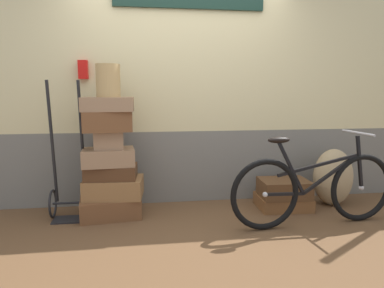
{
  "coord_description": "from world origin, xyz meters",
  "views": [
    {
      "loc": [
        -0.46,
        -3.34,
        1.32
      ],
      "look_at": [
        0.06,
        0.25,
        0.78
      ],
      "focal_mm": 33.05,
      "sensor_mm": 36.0,
      "label": 1
    }
  ],
  "objects_px": {
    "suitcase_8": "(284,188)",
    "suitcase_1": "(114,187)",
    "suitcase_6": "(108,104)",
    "burlap_sack": "(333,177)",
    "suitcase_5": "(107,121)",
    "suitcase_0": "(110,207)",
    "bicycle": "(315,189)",
    "suitcase_2": "(111,172)",
    "suitcase_7": "(283,202)",
    "luggage_trolley": "(69,186)",
    "suitcase_3": "(108,157)",
    "suitcase_4": "(109,140)",
    "wicker_basket": "(108,81)"
  },
  "relations": [
    {
      "from": "suitcase_5",
      "to": "burlap_sack",
      "type": "xyz_separation_m",
      "value": [
        2.54,
        0.06,
        -0.69
      ]
    },
    {
      "from": "suitcase_2",
      "to": "suitcase_7",
      "type": "bearing_deg",
      "value": 3.88
    },
    {
      "from": "burlap_sack",
      "to": "suitcase_4",
      "type": "bearing_deg",
      "value": -178.66
    },
    {
      "from": "suitcase_8",
      "to": "bicycle",
      "type": "bearing_deg",
      "value": -76.95
    },
    {
      "from": "suitcase_5",
      "to": "suitcase_7",
      "type": "bearing_deg",
      "value": -4.56
    },
    {
      "from": "suitcase_0",
      "to": "suitcase_6",
      "type": "xyz_separation_m",
      "value": [
        0.01,
        -0.03,
        1.09
      ]
    },
    {
      "from": "suitcase_0",
      "to": "suitcase_3",
      "type": "xyz_separation_m",
      "value": [
        -0.0,
        -0.0,
        0.54
      ]
    },
    {
      "from": "suitcase_5",
      "to": "suitcase_6",
      "type": "xyz_separation_m",
      "value": [
        0.01,
        -0.0,
        0.17
      ]
    },
    {
      "from": "suitcase_8",
      "to": "suitcase_2",
      "type": "bearing_deg",
      "value": -178.88
    },
    {
      "from": "suitcase_1",
      "to": "suitcase_7",
      "type": "relative_size",
      "value": 1.05
    },
    {
      "from": "suitcase_3",
      "to": "suitcase_6",
      "type": "bearing_deg",
      "value": -64.5
    },
    {
      "from": "suitcase_3",
      "to": "wicker_basket",
      "type": "distance_m",
      "value": 0.78
    },
    {
      "from": "suitcase_5",
      "to": "suitcase_6",
      "type": "relative_size",
      "value": 0.95
    },
    {
      "from": "suitcase_3",
      "to": "suitcase_8",
      "type": "xyz_separation_m",
      "value": [
        1.92,
        -0.03,
        -0.4
      ]
    },
    {
      "from": "suitcase_5",
      "to": "suitcase_0",
      "type": "bearing_deg",
      "value": 85.25
    },
    {
      "from": "suitcase_5",
      "to": "suitcase_6",
      "type": "distance_m",
      "value": 0.17
    },
    {
      "from": "luggage_trolley",
      "to": "suitcase_0",
      "type": "bearing_deg",
      "value": -4.73
    },
    {
      "from": "suitcase_1",
      "to": "suitcase_5",
      "type": "xyz_separation_m",
      "value": [
        -0.04,
        -0.05,
        0.71
      ]
    },
    {
      "from": "suitcase_3",
      "to": "bicycle",
      "type": "relative_size",
      "value": 0.3
    },
    {
      "from": "suitcase_8",
      "to": "suitcase_1",
      "type": "bearing_deg",
      "value": -179.39
    },
    {
      "from": "suitcase_5",
      "to": "bicycle",
      "type": "distance_m",
      "value": 2.18
    },
    {
      "from": "suitcase_4",
      "to": "luggage_trolley",
      "type": "relative_size",
      "value": 0.2
    },
    {
      "from": "suitcase_0",
      "to": "bicycle",
      "type": "relative_size",
      "value": 0.35
    },
    {
      "from": "suitcase_8",
      "to": "wicker_basket",
      "type": "bearing_deg",
      "value": -178.67
    },
    {
      "from": "suitcase_6",
      "to": "bicycle",
      "type": "relative_size",
      "value": 0.29
    },
    {
      "from": "suitcase_0",
      "to": "suitcase_3",
      "type": "bearing_deg",
      "value": -166.62
    },
    {
      "from": "suitcase_1",
      "to": "suitcase_0",
      "type": "bearing_deg",
      "value": -149.3
    },
    {
      "from": "suitcase_3",
      "to": "suitcase_0",
      "type": "bearing_deg",
      "value": 15.47
    },
    {
      "from": "suitcase_1",
      "to": "wicker_basket",
      "type": "height_order",
      "value": "wicker_basket"
    },
    {
      "from": "suitcase_6",
      "to": "bicycle",
      "type": "height_order",
      "value": "suitcase_6"
    },
    {
      "from": "suitcase_2",
      "to": "suitcase_7",
      "type": "height_order",
      "value": "suitcase_2"
    },
    {
      "from": "suitcase_1",
      "to": "bicycle",
      "type": "height_order",
      "value": "bicycle"
    },
    {
      "from": "burlap_sack",
      "to": "suitcase_5",
      "type": "bearing_deg",
      "value": -178.61
    },
    {
      "from": "suitcase_1",
      "to": "suitcase_2",
      "type": "xyz_separation_m",
      "value": [
        -0.02,
        -0.02,
        0.17
      ]
    },
    {
      "from": "suitcase_0",
      "to": "burlap_sack",
      "type": "xyz_separation_m",
      "value": [
        2.54,
        0.03,
        0.23
      ]
    },
    {
      "from": "suitcase_6",
      "to": "suitcase_8",
      "type": "relative_size",
      "value": 0.96
    },
    {
      "from": "luggage_trolley",
      "to": "suitcase_6",
      "type": "bearing_deg",
      "value": -8.76
    },
    {
      "from": "suitcase_5",
      "to": "luggage_trolley",
      "type": "height_order",
      "value": "luggage_trolley"
    },
    {
      "from": "suitcase_0",
      "to": "suitcase_7",
      "type": "height_order",
      "value": "suitcase_0"
    },
    {
      "from": "suitcase_1",
      "to": "luggage_trolley",
      "type": "xyz_separation_m",
      "value": [
        -0.46,
        0.01,
        0.03
      ]
    },
    {
      "from": "luggage_trolley",
      "to": "suitcase_7",
      "type": "bearing_deg",
      "value": -0.68
    },
    {
      "from": "suitcase_6",
      "to": "suitcase_7",
      "type": "height_order",
      "value": "suitcase_6"
    },
    {
      "from": "wicker_basket",
      "to": "burlap_sack",
      "type": "distance_m",
      "value": 2.74
    },
    {
      "from": "suitcase_3",
      "to": "suitcase_4",
      "type": "distance_m",
      "value": 0.18
    },
    {
      "from": "suitcase_6",
      "to": "suitcase_5",
      "type": "bearing_deg",
      "value": 178.47
    },
    {
      "from": "suitcase_7",
      "to": "burlap_sack",
      "type": "height_order",
      "value": "burlap_sack"
    },
    {
      "from": "suitcase_2",
      "to": "suitcase_8",
      "type": "bearing_deg",
      "value": 2.67
    },
    {
      "from": "suitcase_2",
      "to": "suitcase_4",
      "type": "relative_size",
      "value": 1.79
    },
    {
      "from": "suitcase_4",
      "to": "suitcase_3",
      "type": "bearing_deg",
      "value": 111.72
    },
    {
      "from": "bicycle",
      "to": "suitcase_0",
      "type": "bearing_deg",
      "value": 164.95
    }
  ]
}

